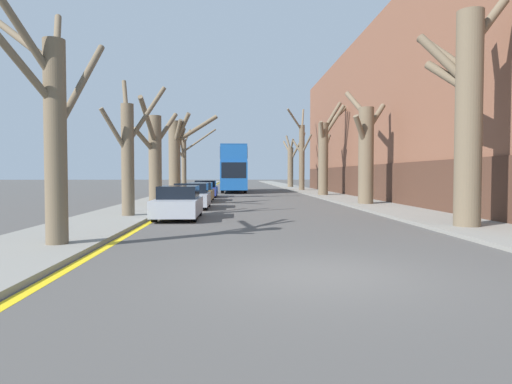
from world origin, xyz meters
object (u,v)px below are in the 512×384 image
Objects in this scene: street_tree_right_1 at (366,151)px; street_tree_right_3 at (302,153)px; parked_car_2 at (201,192)px; street_tree_right_2 at (325,152)px; street_tree_left_3 at (177,155)px; parked_car_3 at (206,189)px; double_decker_bus at (234,167)px; parked_car_1 at (192,196)px; street_tree_left_0 at (52,121)px; parked_car_0 at (178,203)px; street_tree_right_0 at (467,109)px; street_tree_left_2 at (155,156)px; street_tree_left_4 at (185,161)px; street_tree_right_4 at (290,164)px; street_tree_left_1 at (128,153)px.

street_tree_right_3 is at bearing 90.60° from street_tree_right_1.
parked_car_2 is (-9.96, 4.87, -2.55)m from street_tree_right_1.
street_tree_right_2 reaches higher than street_tree_right_1.
street_tree_left_3 is 1.39× the size of parked_car_2.
double_decker_bus is at bearing 78.27° from parked_car_3.
parked_car_1 is 0.87× the size of parked_car_2.
parked_car_3 is (2.16, 25.18, -2.49)m from street_tree_left_0.
street_tree_left_0 reaches higher than parked_car_0.
street_tree_right_1 is (11.90, -7.60, -0.08)m from street_tree_left_3.
parked_car_3 is at bearing -126.29° from street_tree_right_3.
street_tree_right_1 reaches higher than double_decker_bus.
parked_car_3 is at bearing 90.00° from parked_car_2.
street_tree_right_0 is at bearing -44.78° from parked_car_1.
parked_car_2 is (2.16, 19.68, -2.52)m from street_tree_left_0.
street_tree_left_2 is 15.58m from street_tree_left_4.
street_tree_left_2 is at bearing -115.39° from parked_car_2.
street_tree_left_4 is at bearing 114.01° from street_tree_right_0.
parked_car_2 is (-9.98, -30.79, -2.68)m from street_tree_right_4.
street_tree_right_0 is 0.67× the size of double_decker_bus.
parked_car_0 is (-9.93, 4.06, -3.33)m from street_tree_right_0.
street_tree_left_4 is 0.95× the size of street_tree_right_1.
street_tree_right_2 is 16.69m from parked_car_1.
street_tree_right_1 is 0.61× the size of double_decker_bus.
street_tree_right_1 reaches higher than street_tree_left_0.
street_tree_left_3 is at bearing 89.44° from street_tree_left_0.
street_tree_left_0 reaches higher than street_tree_left_3.
street_tree_left_0 is 1.02× the size of street_tree_left_3.
street_tree_left_2 is at bearing -108.99° from street_tree_right_4.
street_tree_right_0 reaches higher than street_tree_left_0.
street_tree_left_2 is at bearing 90.32° from street_tree_left_0.
street_tree_left_0 is at bearing -107.18° from street_tree_right_3.
street_tree_left_3 is at bearing -88.02° from street_tree_left_4.
street_tree_left_1 is 0.84× the size of street_tree_right_1.
street_tree_left_0 is 1.57× the size of parked_car_0.
street_tree_left_2 is 0.51× the size of double_decker_bus.
street_tree_right_1 is at bearing -0.64° from street_tree_left_2.
street_tree_left_2 is at bearing -90.08° from street_tree_left_4.
double_decker_bus is 2.83× the size of parked_car_0.
street_tree_left_2 reaches higher than street_tree_left_1.
street_tree_right_3 is at bearing 69.01° from parked_car_1.
street_tree_right_0 is (12.18, -11.70, 1.09)m from street_tree_left_2.
street_tree_left_1 reaches higher than parked_car_0.
street_tree_left_1 is 1.48× the size of parked_car_1.
double_decker_bus is (-7.57, 9.83, -1.04)m from street_tree_right_2.
street_tree_left_2 is at bearing 106.40° from parked_car_0.
street_tree_right_3 is 2.26× the size of parked_car_3.
street_tree_right_1 is (12.18, -15.72, 0.10)m from street_tree_left_4.
street_tree_left_0 is 1.55× the size of parked_car_3.
street_tree_right_2 is 1.91× the size of parked_car_3.
street_tree_left_4 reaches higher than street_tree_left_1.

